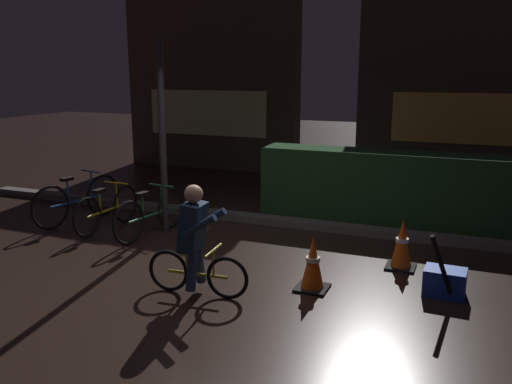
{
  "coord_description": "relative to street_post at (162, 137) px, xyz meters",
  "views": [
    {
      "loc": [
        2.76,
        -5.61,
        2.43
      ],
      "look_at": [
        0.2,
        0.6,
        0.9
      ],
      "focal_mm": 37.64,
      "sensor_mm": 36.0,
      "label": 1
    }
  ],
  "objects": [
    {
      "name": "storefront_left",
      "position": [
        -1.88,
        5.3,
        0.77
      ],
      "size": [
        4.5,
        0.54,
        4.46
      ],
      "color": "#42382D",
      "rests_on": "ground"
    },
    {
      "name": "closed_umbrella",
      "position": [
        4.1,
        -1.15,
        -1.06
      ],
      "size": [
        0.31,
        0.34,
        0.79
      ],
      "primitive_type": "cylinder",
      "rotation": [
        0.0,
        0.44,
        3.99
      ],
      "color": "black",
      "rests_on": "ground"
    },
    {
      "name": "traffic_cone_near",
      "position": [
        2.73,
        -1.3,
        -1.15
      ],
      "size": [
        0.36,
        0.36,
        0.63
      ],
      "color": "black",
      "rests_on": "ground"
    },
    {
      "name": "street_post",
      "position": [
        0.0,
        0.0,
        0.0
      ],
      "size": [
        0.1,
        0.1,
        2.91
      ],
      "primitive_type": "cylinder",
      "color": "#2D2D33",
      "rests_on": "ground"
    },
    {
      "name": "cyclist",
      "position": [
        1.58,
        -1.91,
        -0.82
      ],
      "size": [
        1.19,
        0.5,
        1.25
      ],
      "rotation": [
        0.0,
        0.0,
        0.08
      ],
      "color": "black",
      "rests_on": "ground"
    },
    {
      "name": "traffic_cone_far",
      "position": [
        3.57,
        -0.23,
        -1.15
      ],
      "size": [
        0.36,
        0.36,
        0.64
      ],
      "color": "black",
      "rests_on": "ground"
    },
    {
      "name": "storefront_right",
      "position": [
        4.43,
        6.0,
        0.67
      ],
      "size": [
        5.49,
        0.54,
        4.27
      ],
      "color": "#42382D",
      "rests_on": "ground"
    },
    {
      "name": "sidewalk_curb",
      "position": [
        1.55,
        1.0,
        -1.39
      ],
      "size": [
        12.0,
        0.24,
        0.12
      ],
      "primitive_type": "cube",
      "color": "#56544F",
      "rests_on": "ground"
    },
    {
      "name": "hedge_row",
      "position": [
        3.35,
        1.9,
        -0.88
      ],
      "size": [
        4.8,
        0.7,
        1.15
      ],
      "primitive_type": "cube",
      "color": "#214723",
      "rests_on": "ground"
    },
    {
      "name": "parked_bike_left_mid",
      "position": [
        -0.89,
        -0.25,
        -1.13
      ],
      "size": [
        0.46,
        1.53,
        0.7
      ],
      "rotation": [
        0.0,
        0.0,
        1.55
      ],
      "color": "black",
      "rests_on": "ground"
    },
    {
      "name": "parked_bike_center_left",
      "position": [
        -0.08,
        -0.28,
        -1.12
      ],
      "size": [
        0.46,
        1.59,
        0.73
      ],
      "rotation": [
        0.0,
        0.0,
        1.45
      ],
      "color": "black",
      "rests_on": "ground"
    },
    {
      "name": "blue_crate",
      "position": [
        4.13,
        -0.9,
        -1.3
      ],
      "size": [
        0.45,
        0.34,
        0.3
      ],
      "primitive_type": "cube",
      "rotation": [
        0.0,
        0.0,
        -0.04
      ],
      "color": "#193DB7",
      "rests_on": "ground"
    },
    {
      "name": "parked_bike_leftmost",
      "position": [
        -1.6,
        -0.08,
        -1.09
      ],
      "size": [
        0.47,
        1.73,
        0.8
      ],
      "rotation": [
        0.0,
        0.0,
        1.38
      ],
      "color": "black",
      "rests_on": "ground"
    },
    {
      "name": "ground_plane",
      "position": [
        1.55,
        -1.2,
        -1.45
      ],
      "size": [
        40.0,
        40.0,
        0.0
      ],
      "primitive_type": "plane",
      "color": "black"
    }
  ]
}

